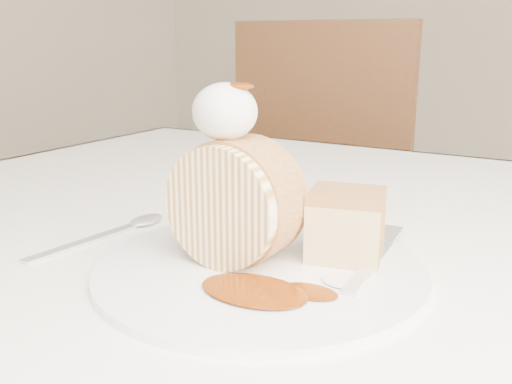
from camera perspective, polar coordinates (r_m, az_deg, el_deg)
The scene contains 10 objects.
table at distance 0.71m, azimuth 12.53°, elevation -9.74°, with size 1.40×0.90×0.75m.
chair_far at distance 1.64m, azimuth 7.71°, elevation 1.32°, with size 0.51×0.51×1.00m.
plate at distance 0.52m, azimuth 0.40°, elevation -7.63°, with size 0.30×0.30×0.01m, color white.
roulade_slice at distance 0.51m, azimuth -2.15°, elevation -1.04°, with size 0.11×0.11×0.06m, color #FFE9B1.
cake_chunk at distance 0.53m, azimuth 8.96°, elevation -3.68°, with size 0.07×0.06×0.06m, color #C5844A.
whipped_cream at distance 0.50m, azimuth -3.13°, elevation 8.01°, with size 0.06×0.06×0.05m, color white.
caramel_drizzle at distance 0.50m, azimuth -1.77°, elevation 11.26°, with size 0.03×0.02×0.01m, color #6A2704.
caramel_pool at distance 0.47m, azimuth -0.22°, elevation -9.78°, with size 0.09×0.06×0.00m, color #6A2704, non-canonical shape.
fork at distance 0.52m, azimuth 11.27°, elevation -7.31°, with size 0.02×0.18×0.00m, color silver.
spoon at distance 0.62m, azimuth -16.91°, elevation -4.89°, with size 0.02×0.17×0.00m, color silver.
Camera 1 is at (0.19, -0.42, 0.95)m, focal length 40.00 mm.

